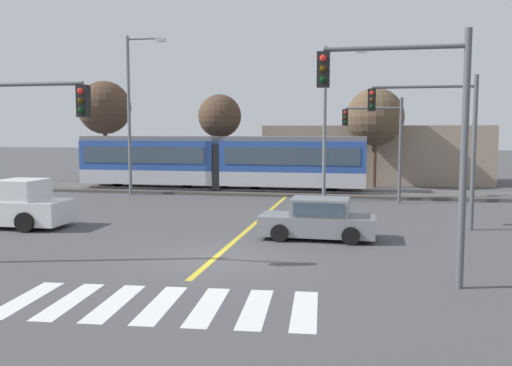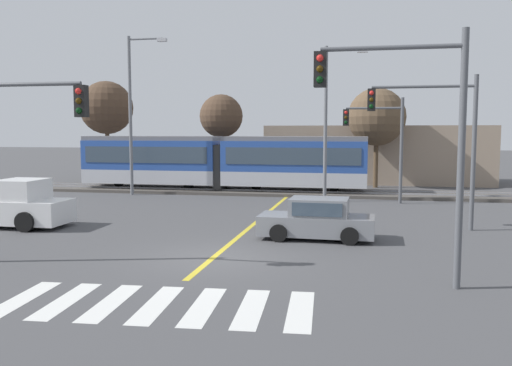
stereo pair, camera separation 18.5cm
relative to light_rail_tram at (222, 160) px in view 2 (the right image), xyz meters
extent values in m
plane|color=#474749|center=(4.52, -17.81, -2.05)|extent=(200.00, 200.00, 0.00)
cube|color=#4C4742|center=(4.52, 0.01, -1.96)|extent=(120.00, 4.00, 0.18)
cube|color=#939399|center=(4.52, -0.71, -1.82)|extent=(120.00, 0.08, 0.10)
cube|color=#939399|center=(4.52, 0.73, -1.82)|extent=(120.00, 0.08, 0.10)
cube|color=#B7BAC1|center=(-4.75, 0.01, -1.07)|extent=(9.00, 2.60, 0.90)
cube|color=#284C9E|center=(-4.75, 0.01, 0.33)|extent=(9.00, 2.60, 1.90)
cube|color=#384756|center=(-4.75, -1.31, 0.38)|extent=(8.28, 0.04, 1.04)
cube|color=slate|center=(-4.75, 0.01, 1.42)|extent=(9.00, 2.39, 0.28)
cylinder|color=black|center=(-2.28, 0.01, -1.52)|extent=(0.70, 0.20, 0.70)
cylinder|color=black|center=(-7.22, 0.01, -1.52)|extent=(0.70, 0.20, 0.70)
cube|color=#B7BAC1|center=(4.75, 0.01, -1.07)|extent=(9.00, 2.60, 0.90)
cube|color=#284C9E|center=(4.75, 0.01, 0.33)|extent=(9.00, 2.60, 1.90)
cube|color=#384756|center=(4.75, -1.31, 0.38)|extent=(8.28, 0.04, 1.04)
cube|color=slate|center=(4.75, 0.01, 1.42)|extent=(9.00, 2.39, 0.28)
cylinder|color=black|center=(7.22, 0.01, -1.52)|extent=(0.70, 0.20, 0.70)
cylinder|color=black|center=(2.27, 0.01, -1.52)|extent=(0.70, 0.20, 0.70)
cube|color=#2D2D2D|center=(0.00, 0.01, -0.37)|extent=(0.50, 2.34, 2.80)
cube|color=silver|center=(1.23, -22.66, -2.04)|extent=(0.76, 2.83, 0.01)
cube|color=silver|center=(2.32, -22.58, -2.04)|extent=(0.76, 2.83, 0.01)
cube|color=silver|center=(3.42, -22.51, -2.04)|extent=(0.76, 2.83, 0.01)
cube|color=silver|center=(4.52, -22.43, -2.04)|extent=(0.76, 2.83, 0.01)
cube|color=silver|center=(5.61, -22.35, -2.04)|extent=(0.76, 2.83, 0.01)
cube|color=silver|center=(6.71, -22.27, -2.04)|extent=(0.76, 2.83, 0.01)
cube|color=silver|center=(7.81, -22.19, -2.04)|extent=(0.76, 2.83, 0.01)
cube|color=gold|center=(4.52, -11.21, -2.05)|extent=(0.20, 18.43, 0.01)
cube|color=gray|center=(7.42, -14.11, -1.53)|extent=(4.24, 1.79, 0.72)
cube|color=gray|center=(7.52, -14.11, -0.85)|extent=(2.13, 1.57, 0.64)
cube|color=#384756|center=(6.52, -14.09, -0.85)|extent=(0.13, 1.43, 0.52)
cube|color=#384756|center=(7.50, -14.89, -0.85)|extent=(1.79, 0.08, 0.48)
cylinder|color=black|center=(6.14, -14.93, -1.73)|extent=(0.64, 0.23, 0.64)
cylinder|color=black|center=(6.18, -13.23, -1.73)|extent=(0.64, 0.23, 0.64)
cylinder|color=black|center=(8.66, -14.99, -1.73)|extent=(0.64, 0.23, 0.64)
cylinder|color=black|center=(8.70, -13.29, -1.73)|extent=(0.64, 0.23, 0.64)
cube|color=silver|center=(-5.52, -14.09, -1.38)|extent=(5.42, 2.02, 0.96)
cube|color=silver|center=(-4.71, -14.08, -0.48)|extent=(1.72, 1.86, 0.84)
cube|color=#384756|center=(-3.96, -14.07, -0.46)|extent=(0.12, 1.69, 0.66)
cylinder|color=black|center=(-3.96, -13.09, -1.65)|extent=(0.80, 0.29, 0.80)
cylinder|color=black|center=(-3.94, -15.05, -1.65)|extent=(0.80, 0.29, 0.80)
cylinder|color=#515459|center=(11.48, -19.71, 1.18)|extent=(0.18, 0.18, 6.47)
cylinder|color=#515459|center=(9.73, -19.71, 3.99)|extent=(3.50, 0.12, 0.12)
cube|color=black|center=(7.98, -19.71, 3.49)|extent=(0.32, 0.28, 0.90)
sphere|color=red|center=(7.98, -19.86, 3.76)|extent=(0.18, 0.18, 0.18)
sphere|color=#3A2706|center=(7.98, -19.86, 3.49)|extent=(0.18, 0.18, 0.18)
sphere|color=black|center=(7.98, -19.86, 3.22)|extent=(0.18, 0.18, 0.18)
cylinder|color=#515459|center=(11.03, -3.41, 0.83)|extent=(0.18, 0.18, 5.76)
cylinder|color=#515459|center=(9.53, -3.41, 3.15)|extent=(3.00, 0.12, 0.12)
cube|color=black|center=(8.03, -3.41, 2.65)|extent=(0.32, 0.28, 0.90)
sphere|color=red|center=(8.03, -3.56, 2.92)|extent=(0.18, 0.18, 0.18)
sphere|color=#3A2706|center=(8.03, -3.56, 2.65)|extent=(0.18, 0.18, 0.18)
sphere|color=black|center=(8.03, -3.56, 2.38)|extent=(0.18, 0.18, 0.18)
cylinder|color=#515459|center=(-0.51, -19.67, 3.26)|extent=(3.50, 0.12, 0.12)
cube|color=black|center=(1.24, -19.67, 2.76)|extent=(0.32, 0.28, 0.90)
sphere|color=red|center=(1.24, -19.82, 3.03)|extent=(0.18, 0.18, 0.18)
sphere|color=#3A2706|center=(1.24, -19.82, 2.76)|extent=(0.18, 0.18, 0.18)
sphere|color=black|center=(1.24, -19.82, 2.49)|extent=(0.18, 0.18, 0.18)
cylinder|color=#515459|center=(13.33, -11.15, 1.04)|extent=(0.18, 0.18, 6.17)
cylinder|color=#515459|center=(11.33, -11.15, 3.67)|extent=(4.00, 0.12, 0.12)
cube|color=black|center=(9.33, -11.15, 3.17)|extent=(0.32, 0.28, 0.90)
sphere|color=red|center=(9.33, -11.30, 3.44)|extent=(0.18, 0.18, 0.18)
sphere|color=#3A2706|center=(9.33, -11.30, 3.17)|extent=(0.18, 0.18, 0.18)
sphere|color=black|center=(9.33, -11.30, 2.90)|extent=(0.18, 0.18, 0.18)
cylinder|color=slate|center=(-5.08, -2.62, 2.79)|extent=(0.20, 0.20, 9.68)
cylinder|color=slate|center=(-4.01, -2.62, 7.43)|extent=(2.14, 0.12, 0.12)
cube|color=#B2B2B7|center=(-2.94, -2.62, 7.33)|extent=(0.56, 0.28, 0.20)
cylinder|color=slate|center=(6.90, -3.40, 2.25)|extent=(0.20, 0.20, 8.60)
cylinder|color=slate|center=(7.88, -3.40, 6.35)|extent=(1.96, 0.12, 0.12)
cube|color=#B2B2B7|center=(8.87, -3.40, 6.25)|extent=(0.56, 0.28, 0.20)
cylinder|color=brown|center=(-10.85, 5.67, 0.42)|extent=(0.32, 0.32, 4.94)
sphere|color=#4C3828|center=(-10.85, 5.67, 3.71)|extent=(4.13, 4.13, 4.13)
cylinder|color=brown|center=(-1.00, 3.62, 0.15)|extent=(0.32, 0.32, 4.40)
sphere|color=#4C3828|center=(-1.00, 3.62, 2.96)|extent=(3.07, 3.07, 3.07)
cylinder|color=brown|center=(9.82, 4.84, 0.01)|extent=(0.32, 0.32, 4.12)
sphere|color=brown|center=(9.82, 4.84, 2.87)|extent=(4.01, 4.01, 4.01)
cube|color=gray|center=(9.91, 9.19, 0.12)|extent=(16.66, 6.00, 4.35)
camera|label=1|loc=(9.00, -33.87, 1.94)|focal=38.00mm
camera|label=2|loc=(9.18, -33.84, 1.94)|focal=38.00mm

